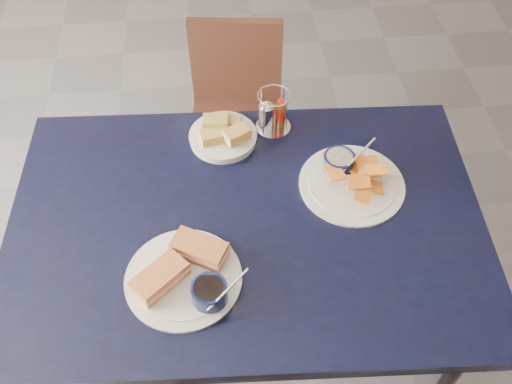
{
  "coord_description": "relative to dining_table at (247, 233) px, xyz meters",
  "views": [
    {
      "loc": [
        -0.26,
        -0.82,
        2.01
      ],
      "look_at": [
        -0.17,
        0.14,
        0.82
      ],
      "focal_mm": 40.0,
      "sensor_mm": 36.0,
      "label": 1
    }
  ],
  "objects": [
    {
      "name": "ground",
      "position": [
        0.2,
        -0.1,
        -0.69
      ],
      "size": [
        6.0,
        6.0,
        0.0
      ],
      "primitive_type": "plane",
      "color": "#4D4D52",
      "rests_on": "ground"
    },
    {
      "name": "sandwich_plate",
      "position": [
        -0.17,
        -0.17,
        0.08
      ],
      "size": [
        0.31,
        0.3,
        0.12
      ],
      "color": "white",
      "rests_on": "dining_table"
    },
    {
      "name": "dining_table",
      "position": [
        0.0,
        0.0,
        0.0
      ],
      "size": [
        1.35,
        0.94,
        0.75
      ],
      "color": "black",
      "rests_on": "ground"
    },
    {
      "name": "bread_basket",
      "position": [
        -0.04,
        0.31,
        0.09
      ],
      "size": [
        0.2,
        0.2,
        0.07
      ],
      "color": "white",
      "rests_on": "dining_table"
    },
    {
      "name": "condiment_caddy",
      "position": [
        0.11,
        0.35,
        0.12
      ],
      "size": [
        0.11,
        0.11,
        0.14
      ],
      "color": "silver",
      "rests_on": "dining_table"
    },
    {
      "name": "chair_far",
      "position": [
        0.02,
        0.82,
        -0.25
      ],
      "size": [
        0.4,
        0.39,
        0.77
      ],
      "color": "#321810",
      "rests_on": "ground"
    },
    {
      "name": "plantain_plate",
      "position": [
        0.31,
        0.11,
        0.08
      ],
      "size": [
        0.3,
        0.3,
        0.12
      ],
      "color": "white",
      "rests_on": "dining_table"
    }
  ]
}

